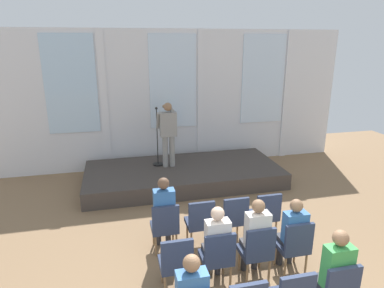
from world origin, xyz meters
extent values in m
cube|color=silver|center=(0.00, 6.70, 1.94)|extent=(10.21, 0.10, 3.89)
cube|color=silver|center=(-2.72, 6.64, 2.46)|extent=(1.32, 0.04, 2.59)
cube|color=silver|center=(-1.91, 6.65, 1.94)|extent=(0.20, 0.08, 3.89)
cube|color=silver|center=(0.00, 6.64, 2.46)|extent=(1.32, 0.04, 2.59)
cube|color=silver|center=(0.81, 6.65, 1.94)|extent=(0.20, 0.08, 3.89)
cube|color=silver|center=(2.72, 6.64, 2.46)|extent=(1.32, 0.04, 2.59)
cube|color=silver|center=(3.53, 6.65, 1.94)|extent=(0.20, 0.08, 3.89)
cube|color=#3F3833|center=(0.00, 5.29, 0.20)|extent=(5.00, 2.23, 0.41)
cylinder|color=gray|center=(-0.44, 5.46, 0.82)|extent=(0.14, 0.14, 0.82)
cylinder|color=gray|center=(-0.26, 5.46, 0.82)|extent=(0.14, 0.14, 0.82)
cube|color=gray|center=(-0.35, 5.46, 1.54)|extent=(0.42, 0.22, 0.62)
cube|color=#26663F|center=(-0.35, 5.58, 1.62)|extent=(0.06, 0.01, 0.37)
sphere|color=#8C6647|center=(-0.35, 5.47, 1.99)|extent=(0.21, 0.21, 0.21)
cylinder|color=gray|center=(-0.59, 5.54, 1.63)|extent=(0.09, 0.28, 0.45)
cylinder|color=gray|center=(-0.20, 5.60, 1.85)|extent=(0.15, 0.36, 0.15)
cylinder|color=gray|center=(-0.25, 5.73, 1.87)|extent=(0.11, 0.34, 0.15)
sphere|color=#8C6647|center=(-0.36, 5.99, 1.90)|extent=(0.10, 0.10, 0.10)
cylinder|color=black|center=(-0.61, 5.64, 0.42)|extent=(0.28, 0.28, 0.03)
cylinder|color=black|center=(-0.61, 5.64, 1.16)|extent=(0.02, 0.02, 1.45)
sphere|color=#262626|center=(-0.61, 5.64, 1.93)|extent=(0.07, 0.07, 0.07)
cylinder|color=olive|center=(-0.76, 2.59, 0.20)|extent=(0.04, 0.04, 0.40)
cylinder|color=olive|center=(-1.12, 2.59, 0.20)|extent=(0.04, 0.04, 0.40)
cylinder|color=olive|center=(-0.76, 2.25, 0.20)|extent=(0.04, 0.04, 0.40)
cylinder|color=olive|center=(-1.12, 2.25, 0.20)|extent=(0.04, 0.04, 0.40)
cube|color=#2D3851|center=(-0.94, 2.42, 0.44)|extent=(0.46, 0.44, 0.08)
cube|color=#2D3851|center=(-0.94, 2.23, 0.71)|extent=(0.46, 0.06, 0.46)
cylinder|color=#2D2D33|center=(-1.03, 2.60, 0.22)|extent=(0.10, 0.10, 0.44)
cylinder|color=#2D2D33|center=(-0.85, 2.60, 0.22)|extent=(0.10, 0.10, 0.44)
cube|color=#2D2D33|center=(-0.94, 2.48, 0.50)|extent=(0.34, 0.36, 0.12)
cube|color=#3366A5|center=(-0.94, 2.37, 0.87)|extent=(0.36, 0.20, 0.61)
sphere|color=brown|center=(-0.94, 2.39, 1.28)|extent=(0.20, 0.20, 0.20)
cylinder|color=olive|center=(-0.13, 2.59, 0.20)|extent=(0.04, 0.04, 0.40)
cylinder|color=olive|center=(-0.49, 2.59, 0.20)|extent=(0.04, 0.04, 0.40)
cylinder|color=olive|center=(-0.13, 2.25, 0.20)|extent=(0.04, 0.04, 0.40)
cylinder|color=olive|center=(-0.49, 2.25, 0.20)|extent=(0.04, 0.04, 0.40)
cube|color=#2D3851|center=(-0.31, 2.42, 0.44)|extent=(0.46, 0.44, 0.08)
cube|color=#2D3851|center=(-0.31, 2.23, 0.71)|extent=(0.46, 0.06, 0.46)
cylinder|color=olive|center=(0.49, 2.59, 0.20)|extent=(0.04, 0.04, 0.40)
cylinder|color=olive|center=(0.13, 2.59, 0.20)|extent=(0.04, 0.04, 0.40)
cylinder|color=olive|center=(0.49, 2.25, 0.20)|extent=(0.04, 0.04, 0.40)
cylinder|color=olive|center=(0.13, 2.25, 0.20)|extent=(0.04, 0.04, 0.40)
cube|color=#2D3851|center=(0.31, 2.42, 0.44)|extent=(0.46, 0.44, 0.08)
cube|color=#2D3851|center=(0.31, 2.23, 0.71)|extent=(0.46, 0.06, 0.46)
cylinder|color=olive|center=(1.12, 2.59, 0.20)|extent=(0.04, 0.04, 0.40)
cylinder|color=olive|center=(0.76, 2.59, 0.20)|extent=(0.04, 0.04, 0.40)
cylinder|color=olive|center=(1.12, 2.25, 0.20)|extent=(0.04, 0.04, 0.40)
cylinder|color=olive|center=(0.76, 2.25, 0.20)|extent=(0.04, 0.04, 0.40)
cube|color=#2D3851|center=(0.94, 2.42, 0.44)|extent=(0.46, 0.44, 0.08)
cube|color=#2D3851|center=(0.94, 2.23, 0.71)|extent=(0.46, 0.06, 0.46)
cylinder|color=olive|center=(-0.76, 1.56, 0.20)|extent=(0.04, 0.04, 0.40)
cylinder|color=olive|center=(-1.12, 1.56, 0.20)|extent=(0.04, 0.04, 0.40)
cylinder|color=olive|center=(-0.76, 1.22, 0.20)|extent=(0.04, 0.04, 0.40)
cylinder|color=olive|center=(-1.12, 1.22, 0.20)|extent=(0.04, 0.04, 0.40)
cube|color=#2D3851|center=(-0.94, 1.39, 0.44)|extent=(0.46, 0.44, 0.08)
cube|color=#2D3851|center=(-0.94, 1.20, 0.71)|extent=(0.46, 0.06, 0.46)
cylinder|color=olive|center=(-0.13, 1.56, 0.20)|extent=(0.04, 0.04, 0.40)
cylinder|color=olive|center=(-0.49, 1.56, 0.20)|extent=(0.04, 0.04, 0.40)
cylinder|color=olive|center=(-0.13, 1.22, 0.20)|extent=(0.04, 0.04, 0.40)
cylinder|color=olive|center=(-0.49, 1.22, 0.20)|extent=(0.04, 0.04, 0.40)
cube|color=#2D3851|center=(-0.31, 1.39, 0.44)|extent=(0.46, 0.44, 0.08)
cube|color=#2D3851|center=(-0.31, 1.20, 0.71)|extent=(0.46, 0.06, 0.46)
cylinder|color=#2D2D33|center=(-0.40, 1.57, 0.22)|extent=(0.10, 0.10, 0.44)
cylinder|color=#2D2D33|center=(-0.22, 1.57, 0.22)|extent=(0.10, 0.10, 0.44)
cube|color=#2D2D33|center=(-0.31, 1.45, 0.50)|extent=(0.34, 0.36, 0.12)
cube|color=silver|center=(-0.31, 1.34, 0.82)|extent=(0.36, 0.20, 0.52)
sphere|color=beige|center=(-0.31, 1.36, 1.19)|extent=(0.20, 0.20, 0.20)
cylinder|color=olive|center=(0.49, 1.56, 0.20)|extent=(0.04, 0.04, 0.40)
cylinder|color=olive|center=(0.13, 1.56, 0.20)|extent=(0.04, 0.04, 0.40)
cylinder|color=olive|center=(0.49, 1.22, 0.20)|extent=(0.04, 0.04, 0.40)
cylinder|color=olive|center=(0.13, 1.22, 0.20)|extent=(0.04, 0.04, 0.40)
cube|color=#2D3851|center=(0.31, 1.39, 0.44)|extent=(0.46, 0.44, 0.08)
cube|color=#2D3851|center=(0.31, 1.20, 0.71)|extent=(0.46, 0.06, 0.46)
cylinder|color=#2D2D33|center=(0.22, 1.57, 0.22)|extent=(0.10, 0.10, 0.44)
cylinder|color=#2D2D33|center=(0.40, 1.57, 0.22)|extent=(0.10, 0.10, 0.44)
cube|color=#2D2D33|center=(0.31, 1.45, 0.50)|extent=(0.34, 0.36, 0.12)
cube|color=silver|center=(0.31, 1.34, 0.84)|extent=(0.36, 0.20, 0.57)
sphere|color=#8C6647|center=(0.31, 1.36, 1.24)|extent=(0.20, 0.20, 0.20)
cylinder|color=olive|center=(1.12, 1.56, 0.20)|extent=(0.04, 0.04, 0.40)
cylinder|color=olive|center=(0.76, 1.56, 0.20)|extent=(0.04, 0.04, 0.40)
cylinder|color=olive|center=(1.12, 1.22, 0.20)|extent=(0.04, 0.04, 0.40)
cylinder|color=olive|center=(0.76, 1.22, 0.20)|extent=(0.04, 0.04, 0.40)
cube|color=#2D3851|center=(0.94, 1.39, 0.44)|extent=(0.46, 0.44, 0.08)
cube|color=#2D3851|center=(0.94, 1.20, 0.71)|extent=(0.46, 0.06, 0.46)
cylinder|color=#2D2D33|center=(0.85, 1.57, 0.22)|extent=(0.10, 0.10, 0.44)
cylinder|color=#2D2D33|center=(1.03, 1.57, 0.22)|extent=(0.10, 0.10, 0.44)
cube|color=#2D2D33|center=(0.94, 1.45, 0.50)|extent=(0.34, 0.36, 0.12)
cube|color=#3366A5|center=(0.94, 1.34, 0.81)|extent=(0.36, 0.20, 0.50)
sphere|color=#8C6647|center=(0.94, 1.36, 1.17)|extent=(0.20, 0.20, 0.20)
sphere|color=#8C6647|center=(-0.94, 0.33, 1.21)|extent=(0.20, 0.20, 0.20)
cube|color=#2D3851|center=(0.94, 0.17, 0.71)|extent=(0.46, 0.06, 0.46)
cube|color=#2D2D33|center=(0.94, 0.42, 0.50)|extent=(0.34, 0.36, 0.12)
cube|color=green|center=(0.94, 0.31, 0.85)|extent=(0.36, 0.20, 0.58)
sphere|color=#8C6647|center=(0.94, 0.33, 1.25)|extent=(0.20, 0.20, 0.20)
camera|label=1|loc=(-1.66, -2.77, 3.57)|focal=31.58mm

